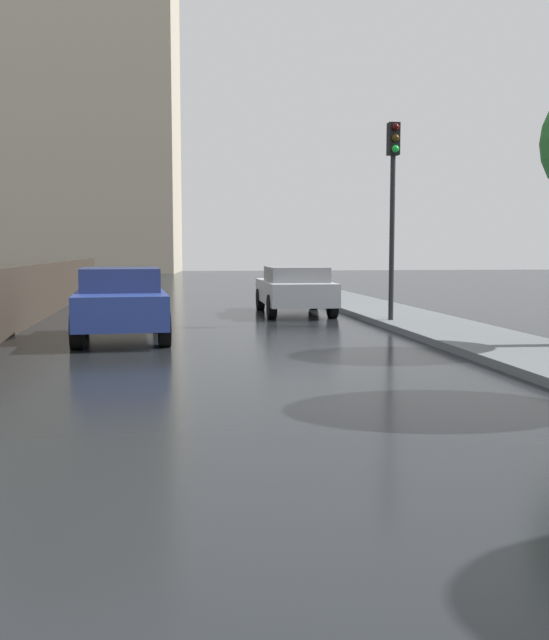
% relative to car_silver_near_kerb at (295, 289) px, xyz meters
% --- Properties ---
extents(ground, '(120.00, 120.00, 0.00)m').
position_rel_car_silver_near_kerb_xyz_m(ground, '(-2.58, -16.80, -0.72)').
color(ground, black).
extents(car_silver_near_kerb, '(1.92, 4.45, 1.34)m').
position_rel_car_silver_near_kerb_xyz_m(car_silver_near_kerb, '(0.00, 0.00, 0.00)').
color(car_silver_near_kerb, '#B2B5BA').
rests_on(car_silver_near_kerb, ground).
extents(car_blue_mid_road, '(2.02, 3.98, 1.45)m').
position_rel_car_silver_near_kerb_xyz_m(car_blue_mid_road, '(-4.48, -5.41, 0.05)').
color(car_blue_mid_road, navy).
rests_on(car_blue_mid_road, ground).
extents(traffic_light, '(0.26, 0.39, 4.64)m').
position_rel_car_silver_near_kerb_xyz_m(traffic_light, '(1.76, -3.50, 2.62)').
color(traffic_light, black).
rests_on(traffic_light, sidewalk_strip).
extents(distant_tower, '(15.25, 9.51, 32.79)m').
position_rel_car_silver_near_kerb_xyz_m(distant_tower, '(-10.00, 40.16, 12.76)').
color(distant_tower, '#B2A88E').
rests_on(distant_tower, ground).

